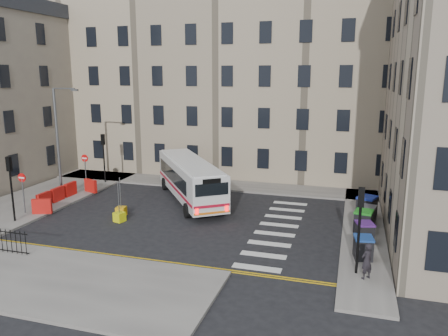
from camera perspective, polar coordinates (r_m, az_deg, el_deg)
The scene contains 22 objects.
ground at distance 28.05m, azimuth -1.07°, elevation -6.92°, with size 120.00×120.00×0.00m, color black.
pavement_north at distance 37.77m, azimuth -5.78°, elevation -1.81°, with size 36.00×3.20×0.15m, color slate.
pavement_east at distance 30.63m, azimuth 17.66°, elevation -5.70°, with size 2.40×26.00×0.15m, color slate.
pavement_west at distance 35.50m, azimuth -22.66°, elevation -3.64°, with size 6.00×22.00×0.15m, color slate.
pavement_sw at distance 23.31m, azimuth -26.30°, elevation -12.16°, with size 20.00×6.00×0.15m, color slate.
terrace_north at distance 43.44m, azimuth -3.74°, elevation 11.45°, with size 38.30×10.80×17.20m.
traffic_light_east at distance 20.73m, azimuth 17.33°, elevation -6.14°, with size 0.28×0.22×4.10m.
traffic_light_nw at distance 38.09m, azimuth -15.47°, elevation 2.22°, with size 0.28×0.22×4.10m.
traffic_light_sw at distance 29.92m, azimuth -26.11°, elevation -1.26°, with size 0.28×0.22×4.10m.
streetlamp at distance 34.79m, azimuth -20.92°, elevation 3.39°, with size 0.50×0.22×8.14m.
no_entry_north at distance 36.87m, azimuth -17.69°, elevation 0.50°, with size 0.60×0.08×3.00m.
no_entry_south at distance 31.50m, azimuth -24.82°, elevation -2.00°, with size 0.60×0.08×3.00m.
roadworks_barriers at distance 33.66m, azimuth -20.41°, elevation -3.27°, with size 1.66×6.26×1.00m.
bus at distance 32.12m, azimuth -4.46°, elevation -1.32°, with size 8.23×10.16×2.93m.
wheelie_bin_a at distance 23.16m, azimuth 17.72°, elevation -9.86°, with size 1.04×1.15×1.13m.
wheelie_bin_b at distance 25.29m, azimuth 17.86°, elevation -7.99°, with size 1.13×1.22×1.13m.
wheelie_bin_c at distance 26.97m, azimuth 17.73°, elevation -6.58°, with size 1.17×1.29×1.24m.
wheelie_bin_d at distance 28.30m, azimuth 18.26°, elevation -5.83°, with size 1.10×1.20×1.14m.
wheelie_bin_e at distance 29.66m, azimuth 18.14°, elevation -4.79°, with size 1.43×1.52×1.35m.
pedestrian at distance 20.97m, azimuth 18.15°, elevation -11.49°, with size 0.61×0.40×1.68m, color black.
bollard_yellow at distance 29.74m, azimuth -13.28°, elevation -5.52°, with size 0.60×0.60×0.60m, color #DB9D0C.
bollard_chevron at distance 28.64m, azimuth -13.49°, elevation -6.23°, with size 0.60×0.60×0.60m, color #D0D20C.
Camera 1 is at (8.11, -25.23, 9.21)m, focal length 35.00 mm.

